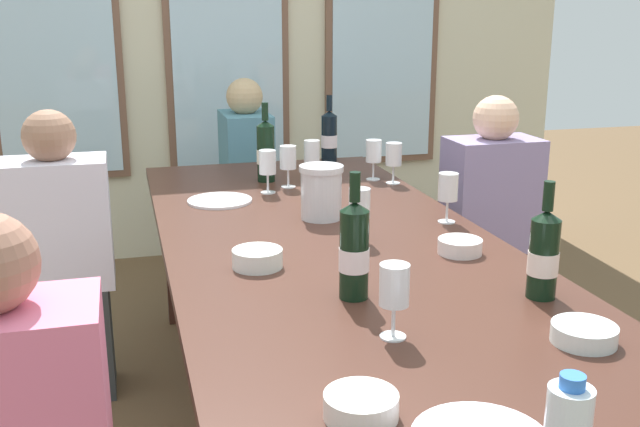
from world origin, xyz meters
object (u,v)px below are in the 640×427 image
Objects in this scene: wine_glass_0 at (394,287)px; seated_person_1 at (489,231)px; tasting_bowl_1 at (460,246)px; wine_glass_1 at (374,153)px; white_plate_0 at (220,201)px; wine_glass_2 at (359,206)px; metal_pitcher at (321,192)px; seated_person_0 at (62,265)px; tasting_bowl_0 at (257,258)px; wine_bottle_3 at (329,136)px; wine_bottle_2 at (544,254)px; wine_bottle_1 at (266,151)px; wine_glass_6 at (394,155)px; wine_bottle_0 at (354,250)px; dining_table at (344,271)px; tasting_bowl_3 at (361,406)px; tasting_bowl_2 at (584,334)px; wine_glass_7 at (448,190)px; wine_glass_5 at (312,153)px; wine_glass_4 at (267,164)px; seated_person_4 at (247,189)px; wine_glass_3 at (288,158)px.

seated_person_1 reaches higher than wine_glass_0.
wine_glass_1 reaches higher than tasting_bowl_1.
white_plate_0 is 0.72m from wine_glass_2.
metal_pitcher is (0.32, -0.32, 0.09)m from white_plate_0.
tasting_bowl_0 is at bearing -53.13° from seated_person_0.
wine_bottle_2 is at bearing -88.43° from wine_bottle_3.
wine_glass_6 is (0.51, -0.18, -0.01)m from wine_bottle_1.
tasting_bowl_1 is at bearing 31.20° from wine_bottle_0.
dining_table is 20.74× the size of tasting_bowl_3.
wine_glass_7 reaches higher than tasting_bowl_2.
seated_person_1 is (1.16, 0.02, -0.22)m from white_plate_0.
tasting_bowl_3 is (-0.63, -0.43, -0.09)m from wine_bottle_2.
wine_glass_6 is at bearing 81.89° from tasting_bowl_1.
wine_glass_1 reaches higher than white_plate_0.
wine_glass_6 is at bearing -56.60° from wine_glass_1.
wine_bottle_0 reaches higher than tasting_bowl_1.
wine_bottle_1 is 1.54m from wine_bottle_2.
wine_bottle_3 is (0.41, 1.70, -0.00)m from wine_bottle_0.
dining_table is 16.41× the size of wine_glass_6.
wine_bottle_1 is 2.32× the size of tasting_bowl_0.
wine_bottle_0 is at bearing -53.88° from seated_person_0.
tasting_bowl_1 is 0.94m from wine_glass_6.
wine_glass_4 is at bearing -142.39° from wine_glass_5.
white_plate_0 is 1.08m from wine_bottle_0.
wine_bottle_0 is at bearing -56.03° from tasting_bowl_0.
wine_bottle_1 reaches higher than wine_glass_5.
wine_bottle_0 is 1.03× the size of wine_bottle_3.
wine_glass_2 is at bearing -160.02° from wine_glass_7.
wine_glass_2 reaches higher than tasting_bowl_2.
seated_person_4 is at bearing 116.41° from wine_glass_6.
seated_person_0 is (-0.91, 0.36, -0.31)m from metal_pitcher.
wine_glass_2 is 1.20m from seated_person_0.
metal_pitcher is at bearing -101.35° from wine_glass_5.
wine_glass_4 is 0.87m from seated_person_0.
wine_bottle_2 is 1.35m from wine_glass_4.
wine_glass_3 is 1.00× the size of wine_glass_5.
wine_glass_6 is 0.16× the size of seated_person_0.
wine_bottle_1 is 1.93× the size of wine_glass_2.
wine_bottle_2 reaches higher than tasting_bowl_0.
tasting_bowl_2 is 0.83× the size of wine_glass_3.
tasting_bowl_3 is 1.99m from seated_person_1.
tasting_bowl_3 is (-0.58, -2.25, -0.10)m from wine_bottle_3.
seated_person_0 is (-1.03, -0.23, -0.33)m from wine_glass_5.
wine_bottle_1 is 1.18m from tasting_bowl_1.
wine_bottle_0 is at bearing -90.25° from wine_glass_4.
tasting_bowl_2 reaches higher than white_plate_0.
wine_glass_4 is (-0.15, 0.71, -0.00)m from wine_glass_2.
wine_glass_1 is at bearing 68.81° from wine_bottle_0.
wine_glass_6 is at bearing 8.90° from white_plate_0.
metal_pitcher reaches higher than tasting_bowl_1.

